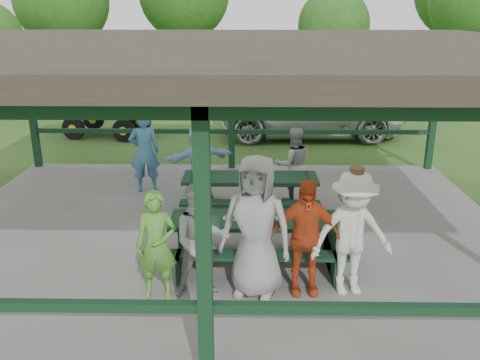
{
  "coord_description": "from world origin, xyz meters",
  "views": [
    {
      "loc": [
        0.43,
        -8.16,
        3.82
      ],
      "look_at": [
        0.28,
        -0.3,
        1.15
      ],
      "focal_mm": 38.0,
      "sensor_mm": 36.0,
      "label": 1
    }
  ],
  "objects_px": {
    "contestant_grey_left": "(201,241)",
    "farm_trailer": "(107,116)",
    "picnic_table_far": "(250,190)",
    "pickup_truck": "(312,111)",
    "contestant_red": "(305,237)",
    "spectator_blue": "(144,152)",
    "spectator_lblue": "(200,161)",
    "contestant_green": "(157,245)",
    "picnic_table_near": "(256,236)",
    "spectator_grey": "(293,164)",
    "contestant_white_fedora": "(352,234)",
    "contestant_grey_mid": "(256,227)"
  },
  "relations": [
    {
      "from": "spectator_lblue",
      "to": "pickup_truck",
      "type": "distance_m",
      "value": 6.61
    },
    {
      "from": "picnic_table_near",
      "to": "contestant_green",
      "type": "bearing_deg",
      "value": -145.57
    },
    {
      "from": "contestant_red",
      "to": "farm_trailer",
      "type": "distance_m",
      "value": 10.77
    },
    {
      "from": "contestant_white_fedora",
      "to": "spectator_grey",
      "type": "distance_m",
      "value": 3.58
    },
    {
      "from": "contestant_grey_left",
      "to": "contestant_green",
      "type": "bearing_deg",
      "value": 174.08
    },
    {
      "from": "contestant_green",
      "to": "picnic_table_near",
      "type": "bearing_deg",
      "value": 33.04
    },
    {
      "from": "contestant_grey_mid",
      "to": "contestant_white_fedora",
      "type": "height_order",
      "value": "contestant_grey_mid"
    },
    {
      "from": "spectator_lblue",
      "to": "spectator_grey",
      "type": "distance_m",
      "value": 1.89
    },
    {
      "from": "contestant_white_fedora",
      "to": "pickup_truck",
      "type": "height_order",
      "value": "contestant_white_fedora"
    },
    {
      "from": "contestant_green",
      "to": "farm_trailer",
      "type": "relative_size",
      "value": 0.42
    },
    {
      "from": "picnic_table_far",
      "to": "farm_trailer",
      "type": "xyz_separation_m",
      "value": [
        -4.47,
        6.66,
        0.03
      ]
    },
    {
      "from": "spectator_grey",
      "to": "contestant_grey_mid",
      "type": "bearing_deg",
      "value": 67.48
    },
    {
      "from": "picnic_table_far",
      "to": "spectator_lblue",
      "type": "relative_size",
      "value": 1.57
    },
    {
      "from": "picnic_table_near",
      "to": "pickup_truck",
      "type": "relative_size",
      "value": 0.45
    },
    {
      "from": "contestant_red",
      "to": "contestant_white_fedora",
      "type": "height_order",
      "value": "contestant_white_fedora"
    },
    {
      "from": "contestant_grey_left",
      "to": "spectator_blue",
      "type": "relative_size",
      "value": 0.91
    },
    {
      "from": "contestant_grey_mid",
      "to": "contestant_red",
      "type": "height_order",
      "value": "contestant_grey_mid"
    },
    {
      "from": "picnic_table_far",
      "to": "spectator_grey",
      "type": "bearing_deg",
      "value": 41.69
    },
    {
      "from": "picnic_table_far",
      "to": "spectator_blue",
      "type": "relative_size",
      "value": 1.45
    },
    {
      "from": "picnic_table_near",
      "to": "spectator_blue",
      "type": "height_order",
      "value": "spectator_blue"
    },
    {
      "from": "contestant_green",
      "to": "spectator_grey",
      "type": "xyz_separation_m",
      "value": [
        2.1,
        3.69,
        0.0
      ]
    },
    {
      "from": "spectator_grey",
      "to": "farm_trailer",
      "type": "bearing_deg",
      "value": -57.9
    },
    {
      "from": "picnic_table_far",
      "to": "spectator_lblue",
      "type": "bearing_deg",
      "value": 140.3
    },
    {
      "from": "contestant_grey_mid",
      "to": "spectator_grey",
      "type": "xyz_separation_m",
      "value": [
        0.79,
        3.59,
        -0.23
      ]
    },
    {
      "from": "picnic_table_far",
      "to": "spectator_blue",
      "type": "distance_m",
      "value": 2.59
    },
    {
      "from": "contestant_green",
      "to": "contestant_grey_left",
      "type": "xyz_separation_m",
      "value": [
        0.59,
        0.06,
        0.04
      ]
    },
    {
      "from": "contestant_white_fedora",
      "to": "spectator_lblue",
      "type": "distance_m",
      "value": 4.34
    },
    {
      "from": "farm_trailer",
      "to": "contestant_green",
      "type": "bearing_deg",
      "value": -62.13
    },
    {
      "from": "picnic_table_near",
      "to": "contestant_grey_left",
      "type": "xyz_separation_m",
      "value": [
        -0.75,
        -0.86,
        0.31
      ]
    },
    {
      "from": "picnic_table_far",
      "to": "contestant_grey_mid",
      "type": "relative_size",
      "value": 1.28
    },
    {
      "from": "picnic_table_near",
      "to": "picnic_table_far",
      "type": "distance_m",
      "value": 2.0
    },
    {
      "from": "picnic_table_near",
      "to": "spectator_lblue",
      "type": "height_order",
      "value": "spectator_lblue"
    },
    {
      "from": "spectator_blue",
      "to": "picnic_table_far",
      "type": "bearing_deg",
      "value": 138.17
    },
    {
      "from": "picnic_table_near",
      "to": "spectator_lblue",
      "type": "xyz_separation_m",
      "value": [
        -1.12,
        2.85,
        0.32
      ]
    },
    {
      "from": "picnic_table_near",
      "to": "picnic_table_far",
      "type": "height_order",
      "value": "same"
    },
    {
      "from": "picnic_table_far",
      "to": "spectator_blue",
      "type": "bearing_deg",
      "value": 150.3
    },
    {
      "from": "spectator_lblue",
      "to": "pickup_truck",
      "type": "relative_size",
      "value": 0.28
    },
    {
      "from": "spectator_blue",
      "to": "pickup_truck",
      "type": "bearing_deg",
      "value": -139.12
    },
    {
      "from": "picnic_table_far",
      "to": "contestant_grey_mid",
      "type": "distance_m",
      "value": 2.87
    },
    {
      "from": "contestant_red",
      "to": "contestant_white_fedora",
      "type": "distance_m",
      "value": 0.63
    },
    {
      "from": "picnic_table_far",
      "to": "spectator_grey",
      "type": "xyz_separation_m",
      "value": [
        0.86,
        0.77,
        0.28
      ]
    },
    {
      "from": "contestant_grey_left",
      "to": "spectator_blue",
      "type": "height_order",
      "value": "spectator_blue"
    },
    {
      "from": "contestant_green",
      "to": "spectator_lblue",
      "type": "relative_size",
      "value": 0.94
    },
    {
      "from": "contestant_white_fedora",
      "to": "farm_trailer",
      "type": "bearing_deg",
      "value": 112.85
    },
    {
      "from": "picnic_table_far",
      "to": "contestant_grey_left",
      "type": "distance_m",
      "value": 2.95
    },
    {
      "from": "spectator_blue",
      "to": "pickup_truck",
      "type": "xyz_separation_m",
      "value": [
        4.14,
        5.5,
        -0.18
      ]
    },
    {
      "from": "spectator_blue",
      "to": "farm_trailer",
      "type": "relative_size",
      "value": 0.49
    },
    {
      "from": "picnic_table_far",
      "to": "pickup_truck",
      "type": "height_order",
      "value": "pickup_truck"
    },
    {
      "from": "contestant_grey_left",
      "to": "farm_trailer",
      "type": "bearing_deg",
      "value": 100.13
    },
    {
      "from": "contestant_red",
      "to": "farm_trailer",
      "type": "xyz_separation_m",
      "value": [
        -5.2,
        9.43,
        -0.31
      ]
    }
  ]
}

